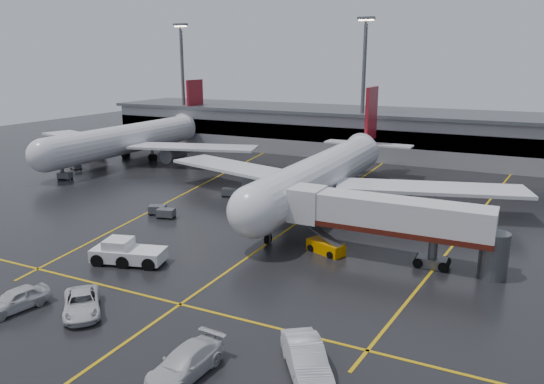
% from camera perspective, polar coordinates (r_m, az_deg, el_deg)
% --- Properties ---
extents(ground, '(220.00, 220.00, 0.00)m').
position_cam_1_polar(ground, '(58.49, 2.63, -3.57)').
color(ground, black).
rests_on(ground, ground).
extents(apron_line_centre, '(0.25, 90.00, 0.02)m').
position_cam_1_polar(apron_line_centre, '(58.49, 2.63, -3.56)').
color(apron_line_centre, gold).
rests_on(apron_line_centre, ground).
extents(apron_line_stop, '(60.00, 0.25, 0.02)m').
position_cam_1_polar(apron_line_stop, '(40.73, -10.14, -12.16)').
color(apron_line_stop, gold).
rests_on(apron_line_stop, ground).
extents(apron_line_left, '(9.99, 69.35, 0.02)m').
position_cam_1_polar(apron_line_left, '(76.31, -8.20, 0.62)').
color(apron_line_left, gold).
rests_on(apron_line_left, ground).
extents(apron_line_right, '(7.57, 69.64, 0.02)m').
position_cam_1_polar(apron_line_right, '(63.81, 21.39, -3.03)').
color(apron_line_right, gold).
rests_on(apron_line_right, ground).
extents(terminal, '(122.00, 19.00, 8.60)m').
position_cam_1_polar(terminal, '(102.35, 13.52, 6.35)').
color(terminal, gray).
rests_on(terminal, ground).
extents(light_mast_left, '(3.00, 1.20, 25.45)m').
position_cam_1_polar(light_mast_left, '(114.75, -9.89, 12.47)').
color(light_mast_left, '#595B60').
rests_on(light_mast_left, ground).
extents(light_mast_mid, '(3.00, 1.20, 25.45)m').
position_cam_1_polar(light_mast_mid, '(96.97, 10.13, 12.12)').
color(light_mast_mid, '#595B60').
rests_on(light_mast_mid, ground).
extents(main_airliner, '(48.80, 45.60, 14.10)m').
position_cam_1_polar(main_airliner, '(66.11, 6.04, 2.26)').
color(main_airliner, silver).
rests_on(main_airliner, ground).
extents(second_airliner, '(48.80, 45.60, 14.10)m').
position_cam_1_polar(second_airliner, '(97.92, -15.16, 5.83)').
color(second_airliner, silver).
rests_on(second_airliner, ground).
extents(jet_bridge, '(19.90, 3.40, 6.05)m').
position_cam_1_polar(jet_bridge, '(48.32, 12.80, -2.96)').
color(jet_bridge, silver).
rests_on(jet_bridge, ground).
extents(pushback_tractor, '(7.09, 4.37, 2.36)m').
position_cam_1_polar(pushback_tractor, '(49.11, -15.82, -6.56)').
color(pushback_tractor, white).
rests_on(pushback_tractor, ground).
extents(belt_loader, '(4.08, 2.86, 2.38)m').
position_cam_1_polar(belt_loader, '(50.05, 5.99, -6.10)').
color(belt_loader, orange).
rests_on(belt_loader, ground).
extents(service_van_a, '(5.67, 5.64, 1.52)m').
position_cam_1_polar(service_van_a, '(41.03, -20.36, -11.52)').
color(service_van_a, silver).
rests_on(service_van_a, ground).
extents(service_van_b, '(2.73, 5.86, 1.65)m').
position_cam_1_polar(service_van_b, '(32.23, -9.61, -18.19)').
color(service_van_b, silver).
rests_on(service_van_b, ground).
extents(service_van_c, '(5.10, 5.99, 1.94)m').
position_cam_1_polar(service_van_c, '(31.98, 3.82, -17.98)').
color(service_van_c, silver).
rests_on(service_van_c, ground).
extents(service_van_d, '(2.89, 5.17, 1.66)m').
position_cam_1_polar(service_van_d, '(43.41, -26.54, -10.61)').
color(service_van_d, silver).
rests_on(service_van_d, ground).
extents(baggage_cart_a, '(2.26, 1.75, 1.12)m').
position_cam_1_polar(baggage_cart_a, '(61.74, -11.68, -2.28)').
color(baggage_cart_a, '#595B60').
rests_on(baggage_cart_a, ground).
extents(baggage_cart_b, '(2.36, 2.00, 1.12)m').
position_cam_1_polar(baggage_cart_b, '(63.39, -12.61, -1.89)').
color(baggage_cart_b, '#595B60').
rests_on(baggage_cart_b, ground).
extents(baggage_cart_c, '(2.32, 1.90, 1.12)m').
position_cam_1_polar(baggage_cart_c, '(70.27, -4.74, 0.03)').
color(baggage_cart_c, '#595B60').
rests_on(baggage_cart_c, ground).
extents(baggage_cart_d, '(2.34, 1.94, 1.12)m').
position_cam_1_polar(baggage_cart_d, '(93.61, -20.96, 2.76)').
color(baggage_cart_d, '#595B60').
rests_on(baggage_cart_d, ground).
extents(baggage_cart_e, '(2.29, 1.82, 1.12)m').
position_cam_1_polar(baggage_cart_e, '(86.19, -22.00, 1.71)').
color(baggage_cart_e, '#595B60').
rests_on(baggage_cart_e, ground).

